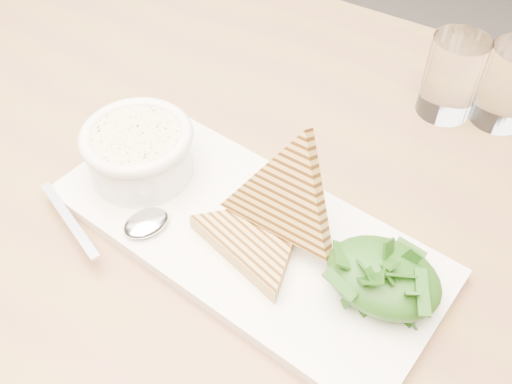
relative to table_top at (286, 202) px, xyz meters
The scene contains 14 objects.
table_top is the anchor object (origin of this frame).
table_leg_bl 0.76m from the table_top, 147.52° to the left, with size 0.06×0.06×0.73m, color brown.
platter 0.08m from the table_top, 92.76° to the right, with size 0.41×0.18×0.01m, color white.
soup_bowl 0.17m from the table_top, 153.94° to the right, with size 0.11×0.11×0.05m, color white.
soup 0.18m from the table_top, 153.94° to the right, with size 0.10×0.10×0.01m, color beige.
bowl_rim 0.18m from the table_top, 153.94° to the right, with size 0.12×0.12×0.01m, color white.
sandwich_flat 0.10m from the table_top, 79.25° to the right, with size 0.14×0.14×0.02m, color tan, non-canonical shape.
sandwich_lean 0.11m from the table_top, 63.25° to the right, with size 0.14×0.14×0.08m, color tan, non-canonical shape.
salad_base 0.17m from the table_top, 28.03° to the right, with size 0.11×0.08×0.04m, color black.
arugula_pile 0.17m from the table_top, 28.03° to the right, with size 0.11×0.10×0.05m, color #2F6C19, non-canonical shape.
spoon_bowl 0.16m from the table_top, 124.51° to the right, with size 0.04×0.05×0.01m, color silver.
spoon_handle 0.24m from the table_top, 133.90° to the right, with size 0.12×0.01×0.00m, color silver.
glass_near 0.26m from the table_top, 66.02° to the left, with size 0.07×0.07×0.10m, color white.
glass_far 0.30m from the table_top, 56.35° to the left, with size 0.07×0.07×0.10m, color white.
Camera 1 is at (0.31, -0.36, 1.24)m, focal length 40.00 mm.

